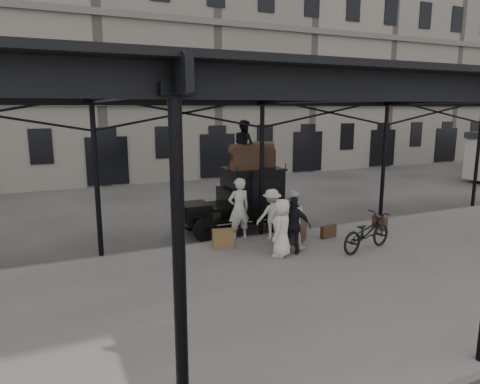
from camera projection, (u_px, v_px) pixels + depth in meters
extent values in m
plane|color=#383533|center=(293.00, 258.00, 12.17)|extent=(120.00, 120.00, 0.00)
cube|color=slate|center=(336.00, 280.00, 10.37)|extent=(28.00, 8.00, 0.15)
cylinder|color=black|center=(477.00, 159.00, 17.61)|extent=(0.14, 0.14, 4.30)
cylinder|color=black|center=(262.00, 174.00, 13.55)|extent=(0.14, 0.14, 4.30)
cube|color=black|center=(262.00, 98.00, 13.10)|extent=(22.00, 0.10, 0.45)
cube|color=black|center=(337.00, 87.00, 9.76)|extent=(22.50, 9.00, 0.08)
cube|color=silver|center=(337.00, 84.00, 9.75)|extent=(18.00, 7.00, 0.04)
cube|color=slate|center=(146.00, 63.00, 26.92)|extent=(64.00, 8.00, 14.00)
cylinder|color=black|center=(205.00, 230.00, 13.53)|extent=(0.80, 0.10, 0.80)
cylinder|color=black|center=(191.00, 219.00, 14.82)|extent=(0.80, 0.10, 0.80)
cylinder|color=black|center=(277.00, 221.00, 14.59)|extent=(0.80, 0.10, 0.80)
cylinder|color=black|center=(258.00, 212.00, 15.87)|extent=(0.80, 0.10, 0.80)
cube|color=black|center=(232.00, 216.00, 14.65)|extent=(3.60, 1.25, 0.12)
cube|color=black|center=(195.00, 211.00, 14.05)|extent=(0.90, 1.00, 0.55)
cube|color=black|center=(181.00, 213.00, 13.86)|extent=(0.06, 0.70, 0.55)
cube|color=black|center=(217.00, 206.00, 14.35)|extent=(0.70, 1.30, 0.10)
cube|color=black|center=(252.00, 192.00, 14.80)|extent=(1.80, 1.45, 1.55)
cube|color=black|center=(262.00, 189.00, 14.11)|extent=(1.40, 0.02, 0.60)
cube|color=black|center=(252.00, 169.00, 14.65)|extent=(1.90, 1.55, 0.06)
imported|color=beige|center=(239.00, 209.00, 13.20)|extent=(0.72, 0.49, 1.95)
imported|color=silver|center=(291.00, 220.00, 12.34)|extent=(1.07, 1.02, 1.73)
imported|color=silver|center=(282.00, 228.00, 11.73)|extent=(0.93, 0.90, 1.61)
imported|color=black|center=(294.00, 226.00, 11.92)|extent=(0.98, 0.93, 1.63)
imported|color=silver|center=(272.00, 214.00, 13.30)|extent=(1.05, 0.63, 1.59)
imported|color=black|center=(367.00, 232.00, 12.26)|extent=(2.14, 1.17, 1.07)
imported|color=black|center=(244.00, 145.00, 14.26)|extent=(0.73, 0.88, 1.63)
cube|color=olive|center=(223.00, 239.00, 12.62)|extent=(0.69, 0.58, 0.50)
cube|color=#493322|center=(380.00, 223.00, 14.46)|extent=(0.16, 0.60, 0.45)
cube|color=#493322|center=(328.00, 232.00, 13.52)|extent=(0.62, 0.28, 0.40)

